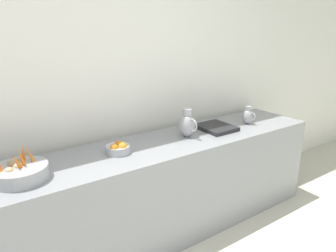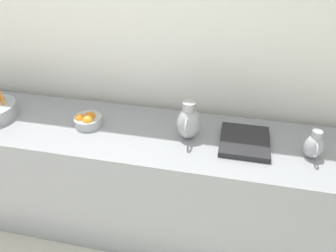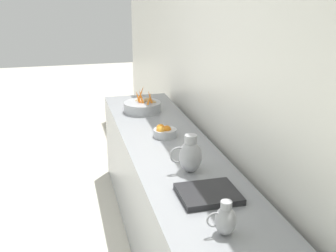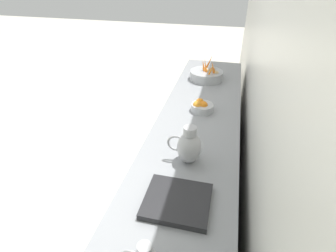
{
  "view_description": "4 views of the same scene",
  "coord_description": "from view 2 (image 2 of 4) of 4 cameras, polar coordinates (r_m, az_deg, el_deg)",
  "views": [
    {
      "loc": [
        0.53,
        -1.17,
        1.8
      ],
      "look_at": [
        -1.47,
        0.21,
        1.02
      ],
      "focal_mm": 33.2,
      "sensor_mm": 36.0,
      "label": 1
    },
    {
      "loc": [
        0.17,
        0.69,
        2.08
      ],
      "look_at": [
        -1.41,
        0.35,
        1.01
      ],
      "focal_mm": 35.0,
      "sensor_mm": 36.0,
      "label": 2
    },
    {
      "loc": [
        -0.76,
        2.9,
        2.06
      ],
      "look_at": [
        -1.49,
        0.02,
        1.04
      ],
      "focal_mm": 45.96,
      "sensor_mm": 36.0,
      "label": 3
    },
    {
      "loc": [
        -1.7,
        1.74,
        1.94
      ],
      "look_at": [
        -1.36,
        0.31,
        1.02
      ],
      "focal_mm": 28.17,
      "sensor_mm": 36.0,
      "label": 4
    }
  ],
  "objects": [
    {
      "name": "orange_bowl",
      "position": [
        2.25,
        -13.81,
        0.98
      ],
      "size": [
        0.19,
        0.19,
        0.1
      ],
      "color": "#ADAFB5",
      "rests_on": "prep_counter"
    },
    {
      "name": "prep_counter",
      "position": [
        2.43,
        -5.28,
        -9.43
      ],
      "size": [
        0.65,
        3.3,
        0.87
      ],
      "primitive_type": "cube",
      "color": "gray",
      "rests_on": "ground_plane"
    },
    {
      "name": "counter_sink_basin",
      "position": [
        2.08,
        13.19,
        -2.61
      ],
      "size": [
        0.34,
        0.3,
        0.04
      ],
      "primitive_type": "cube",
      "color": "#232326",
      "rests_on": "prep_counter"
    },
    {
      "name": "tile_wall_left",
      "position": [
        2.2,
        9.93,
        17.7
      ],
      "size": [
        0.1,
        9.13,
        3.0
      ],
      "primitive_type": "cube",
      "color": "white",
      "rests_on": "ground_plane"
    },
    {
      "name": "metal_pitcher_tall",
      "position": [
        2.03,
        3.57,
        0.68
      ],
      "size": [
        0.21,
        0.15,
        0.25
      ],
      "color": "#A3A3A8",
      "rests_on": "prep_counter"
    },
    {
      "name": "metal_pitcher_short",
      "position": [
        2.06,
        24.03,
        -3.15
      ],
      "size": [
        0.15,
        0.11,
        0.18
      ],
      "color": "#A3A3A8",
      "rests_on": "prep_counter"
    }
  ]
}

